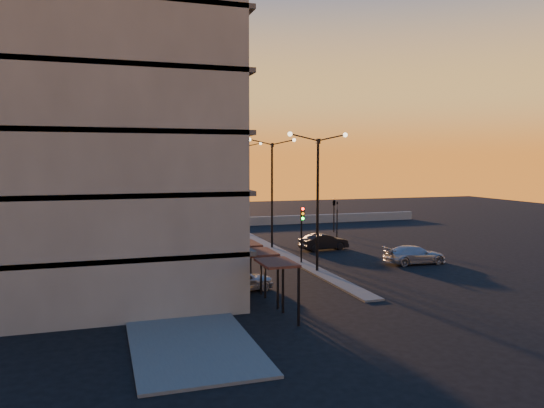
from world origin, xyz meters
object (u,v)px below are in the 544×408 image
at_px(car_sedan, 324,242).
at_px(car_wagon, 415,255).
at_px(car_hatchback, 238,280).
at_px(streetlamp_mid, 272,184).
at_px(traffic_light_main, 302,225).

bearing_deg(car_sedan, car_wagon, -160.07).
bearing_deg(car_hatchback, car_wagon, -87.36).
xyz_separation_m(streetlamp_mid, car_sedan, (4.00, -1.95, -4.90)).
bearing_deg(car_hatchback, car_sedan, -55.09).
relative_size(car_hatchback, car_wagon, 0.91).
distance_m(car_hatchback, car_wagon, 15.06).
height_order(car_hatchback, car_wagon, car_hatchback).
bearing_deg(car_wagon, streetlamp_mid, 41.89).
distance_m(traffic_light_main, car_wagon, 8.64).
relative_size(streetlamp_mid, car_hatchback, 2.26).
bearing_deg(car_wagon, car_hatchback, 107.46).
relative_size(traffic_light_main, car_wagon, 0.92).
height_order(traffic_light_main, car_hatchback, traffic_light_main).
bearing_deg(car_sedan, car_hatchback, 130.01).
distance_m(traffic_light_main, car_sedan, 6.91).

